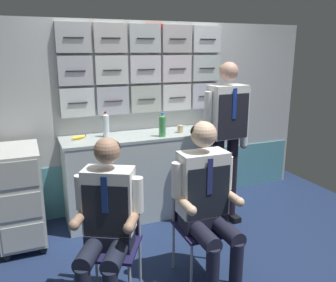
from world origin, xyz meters
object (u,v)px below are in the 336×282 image
(crew_member_left, at_px, (107,219))
(crew_member_standing, at_px, (227,129))
(service_trolley, at_px, (20,194))
(folding_chair_left, at_px, (114,230))
(folding_chair_right, at_px, (198,213))
(paper_cup_tan, at_px, (202,124))
(crew_member_right, at_px, (207,197))
(snack_banana, at_px, (79,137))
(water_bottle_clear, at_px, (106,125))

(crew_member_left, relative_size, crew_member_standing, 0.73)
(service_trolley, height_order, folding_chair_left, service_trolley)
(folding_chair_right, bearing_deg, crew_member_left, -168.99)
(paper_cup_tan, bearing_deg, service_trolley, -173.71)
(folding_chair_left, bearing_deg, crew_member_right, -11.31)
(crew_member_right, bearing_deg, folding_chair_left, 168.69)
(service_trolley, distance_m, snack_banana, 0.78)
(folding_chair_left, xyz_separation_m, water_bottle_clear, (0.25, 1.25, 0.55))
(folding_chair_left, xyz_separation_m, crew_member_standing, (1.40, 0.71, 0.52))
(crew_member_right, bearing_deg, paper_cup_tan, 63.94)
(paper_cup_tan, relative_size, snack_banana, 0.46)
(crew_member_standing, bearing_deg, service_trolley, 171.00)
(crew_member_right, height_order, water_bottle_clear, crew_member_right)
(water_bottle_clear, xyz_separation_m, paper_cup_tan, (1.15, 0.02, -0.09))
(crew_member_standing, bearing_deg, folding_chair_left, -152.95)
(service_trolley, distance_m, crew_member_left, 1.32)
(crew_member_right, distance_m, paper_cup_tan, 1.59)
(crew_member_left, xyz_separation_m, snack_banana, (0.03, 1.39, 0.27))
(folding_chair_right, xyz_separation_m, crew_member_right, (-0.00, -0.16, 0.21))
(service_trolley, height_order, paper_cup_tan, paper_cup_tan)
(folding_chair_left, relative_size, folding_chair_right, 1.00)
(paper_cup_tan, distance_m, snack_banana, 1.44)
(crew_member_left, bearing_deg, crew_member_standing, 30.06)
(service_trolley, distance_m, crew_member_standing, 2.14)
(folding_chair_left, height_order, folding_chair_right, same)
(crew_member_right, xyz_separation_m, crew_member_standing, (0.69, 0.86, 0.31))
(folding_chair_right, xyz_separation_m, water_bottle_clear, (-0.47, 1.23, 0.55))
(snack_banana, bearing_deg, crew_member_left, -91.41)
(folding_chair_right, relative_size, water_bottle_clear, 3.09)
(crew_member_standing, xyz_separation_m, water_bottle_clear, (-1.15, 0.53, 0.03))
(service_trolley, relative_size, water_bottle_clear, 3.50)
(folding_chair_right, bearing_deg, crew_member_standing, 45.68)
(folding_chair_left, relative_size, crew_member_standing, 0.49)
(service_trolley, relative_size, crew_member_right, 0.73)
(paper_cup_tan, height_order, snack_banana, paper_cup_tan)
(folding_chair_right, relative_size, paper_cup_tan, 10.77)
(crew_member_standing, height_order, snack_banana, crew_member_standing)
(crew_member_left, relative_size, folding_chair_right, 1.49)
(folding_chair_right, bearing_deg, paper_cup_tan, 61.27)
(folding_chair_right, height_order, water_bottle_clear, water_bottle_clear)
(folding_chair_left, relative_size, water_bottle_clear, 3.09)
(folding_chair_left, bearing_deg, folding_chair_right, 1.12)
(folding_chair_right, bearing_deg, service_trolley, 143.11)
(service_trolley, xyz_separation_m, crew_member_left, (0.57, -1.18, 0.18))
(service_trolley, xyz_separation_m, crew_member_right, (1.36, -1.18, 0.22))
(service_trolley, distance_m, folding_chair_right, 1.71)
(water_bottle_clear, bearing_deg, paper_cup_tan, 0.91)
(crew_member_standing, bearing_deg, water_bottle_clear, 155.22)
(folding_chair_left, xyz_separation_m, crew_member_left, (-0.08, -0.14, 0.17))
(crew_member_right, bearing_deg, water_bottle_clear, 108.58)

